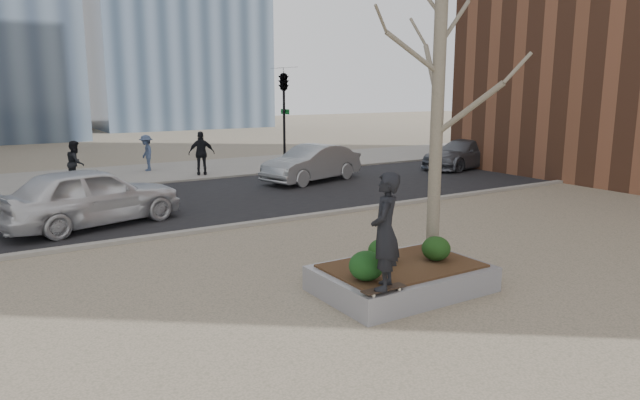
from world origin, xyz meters
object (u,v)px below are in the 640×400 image
skateboard (384,290)px  skateboarder (385,231)px  police_car (91,196)px  planter (402,279)px

skateboard → skateboarder: bearing=0.0°
police_car → skateboarder: bearing=-179.0°
planter → police_car: 9.02m
skateboarder → planter: bearing=174.8°
skateboard → skateboarder: size_ratio=0.42×
planter → skateboarder: bearing=-141.7°
planter → skateboard: size_ratio=3.85×
skateboarder → police_car: size_ratio=0.39×
skateboard → skateboarder: (0.00, 0.00, 0.96)m
planter → skateboarder: 1.86m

